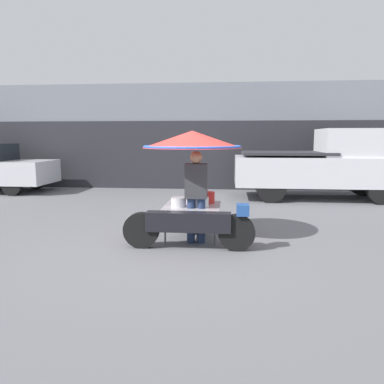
# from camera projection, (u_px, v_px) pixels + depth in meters

# --- Properties ---
(ground_plane) EXTENTS (36.00, 36.00, 0.00)m
(ground_plane) POSITION_uv_depth(u_px,v_px,m) (178.00, 248.00, 6.27)
(ground_plane) COLOR slate
(shopfront_building) EXTENTS (28.00, 2.06, 3.70)m
(shopfront_building) POSITION_uv_depth(u_px,v_px,m) (207.00, 137.00, 14.07)
(shopfront_building) COLOR gray
(shopfront_building) RESTS_ON ground
(vendor_motorcycle_cart) EXTENTS (2.19, 1.77, 1.95)m
(vendor_motorcycle_cart) POSITION_uv_depth(u_px,v_px,m) (192.00, 158.00, 6.56)
(vendor_motorcycle_cart) COLOR black
(vendor_motorcycle_cart) RESTS_ON ground
(vendor_person) EXTENTS (0.38, 0.22, 1.60)m
(vendor_person) POSITION_uv_depth(u_px,v_px,m) (196.00, 192.00, 6.46)
(vendor_person) COLOR navy
(vendor_person) RESTS_ON ground
(pickup_truck) EXTENTS (5.04, 1.80, 2.08)m
(pickup_truck) POSITION_uv_depth(u_px,v_px,m) (325.00, 165.00, 11.07)
(pickup_truck) COLOR black
(pickup_truck) RESTS_ON ground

